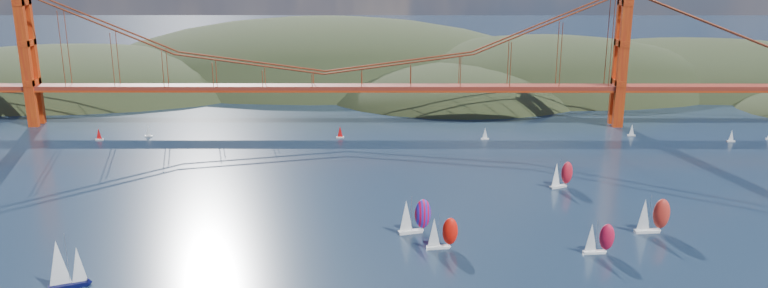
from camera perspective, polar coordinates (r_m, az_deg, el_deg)
headlands at (r=409.47m, az=2.95°, el=3.21°), size 725.00×225.00×96.00m
bridge at (r=305.22m, az=-4.90°, el=7.33°), size 552.00×12.00×55.00m
sloop_navy at (r=183.78m, az=-23.19°, el=-8.43°), size 8.93×6.91×13.03m
racer_0 at (r=190.41m, az=4.42°, el=-6.72°), size 8.17×3.90×9.21m
racer_1 at (r=194.57m, az=16.04°, el=-6.88°), size 7.76×3.32×8.82m
racer_2 at (r=211.64m, az=19.77°, el=-5.09°), size 9.41×4.28×10.64m
racer_3 at (r=240.45m, az=13.36°, el=-2.24°), size 8.18×5.81×9.17m
racer_rwb at (r=199.27m, az=2.31°, el=-5.45°), size 9.31×5.59×10.43m
distant_boat_2 at (r=307.47m, az=-20.91°, el=0.71°), size 3.00×2.00×4.70m
distant_boat_3 at (r=306.11m, az=-17.52°, el=0.97°), size 3.00×2.00×4.70m
distant_boat_4 at (r=308.78m, az=18.36°, el=1.02°), size 3.00×2.00×4.70m
distant_boat_5 at (r=314.19m, az=24.95°, el=0.58°), size 3.00×2.00×4.70m
distant_boat_8 at (r=290.66m, az=7.71°, el=0.80°), size 3.00×2.00×4.70m
distant_boat_9 at (r=290.65m, az=-3.37°, el=0.92°), size 3.00×2.00×4.70m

